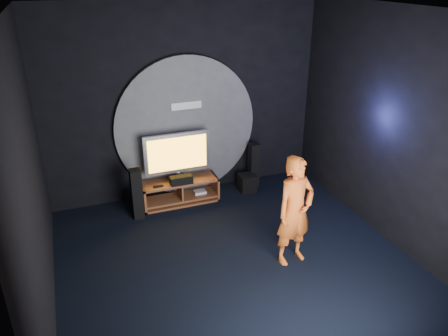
{
  "coord_description": "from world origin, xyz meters",
  "views": [
    {
      "loc": [
        -2.0,
        -4.82,
        3.95
      ],
      "look_at": [
        0.21,
        1.05,
        1.05
      ],
      "focal_mm": 35.0,
      "sensor_mm": 36.0,
      "label": 1
    }
  ],
  "objects_px": {
    "tower_speaker_right": "(254,165)",
    "tv": "(177,155)",
    "tower_speaker_left": "(137,194)",
    "player": "(295,211)",
    "subwoofer": "(247,183)",
    "media_console": "(180,193)"
  },
  "relations": [
    {
      "from": "tower_speaker_right",
      "to": "tv",
      "type": "bearing_deg",
      "value": -177.66
    },
    {
      "from": "tower_speaker_left",
      "to": "tower_speaker_right",
      "type": "bearing_deg",
      "value": 9.22
    },
    {
      "from": "player",
      "to": "subwoofer",
      "type": "bearing_deg",
      "value": 73.85
    },
    {
      "from": "tower_speaker_left",
      "to": "tower_speaker_right",
      "type": "xyz_separation_m",
      "value": [
        2.34,
        0.38,
        0.0
      ]
    },
    {
      "from": "tv",
      "to": "player",
      "type": "xyz_separation_m",
      "value": [
        1.08,
        -2.31,
        -0.1
      ]
    },
    {
      "from": "tower_speaker_right",
      "to": "media_console",
      "type": "bearing_deg",
      "value": -175.12
    },
    {
      "from": "media_console",
      "to": "player",
      "type": "distance_m",
      "value": 2.57
    },
    {
      "from": "tv",
      "to": "tower_speaker_left",
      "type": "height_order",
      "value": "tv"
    },
    {
      "from": "tv",
      "to": "tower_speaker_left",
      "type": "bearing_deg",
      "value": -158.71
    },
    {
      "from": "tower_speaker_left",
      "to": "tower_speaker_right",
      "type": "distance_m",
      "value": 2.37
    },
    {
      "from": "tower_speaker_left",
      "to": "tv",
      "type": "bearing_deg",
      "value": 21.29
    },
    {
      "from": "tower_speaker_right",
      "to": "subwoofer",
      "type": "xyz_separation_m",
      "value": [
        -0.19,
        -0.13,
        -0.28
      ]
    },
    {
      "from": "media_console",
      "to": "subwoofer",
      "type": "height_order",
      "value": "media_console"
    },
    {
      "from": "media_console",
      "to": "tower_speaker_right",
      "type": "relative_size",
      "value": 1.54
    },
    {
      "from": "media_console",
      "to": "tower_speaker_right",
      "type": "xyz_separation_m",
      "value": [
        1.52,
        0.13,
        0.26
      ]
    },
    {
      "from": "tv",
      "to": "player",
      "type": "distance_m",
      "value": 2.56
    },
    {
      "from": "subwoofer",
      "to": "player",
      "type": "height_order",
      "value": "player"
    },
    {
      "from": "player",
      "to": "tv",
      "type": "bearing_deg",
      "value": 105.22
    },
    {
      "from": "tower_speaker_right",
      "to": "player",
      "type": "relative_size",
      "value": 0.55
    },
    {
      "from": "tv",
      "to": "player",
      "type": "bearing_deg",
      "value": -64.9
    },
    {
      "from": "tv",
      "to": "player",
      "type": "relative_size",
      "value": 0.72
    },
    {
      "from": "media_console",
      "to": "subwoofer",
      "type": "xyz_separation_m",
      "value": [
        1.32,
        -0.0,
        -0.03
      ]
    }
  ]
}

